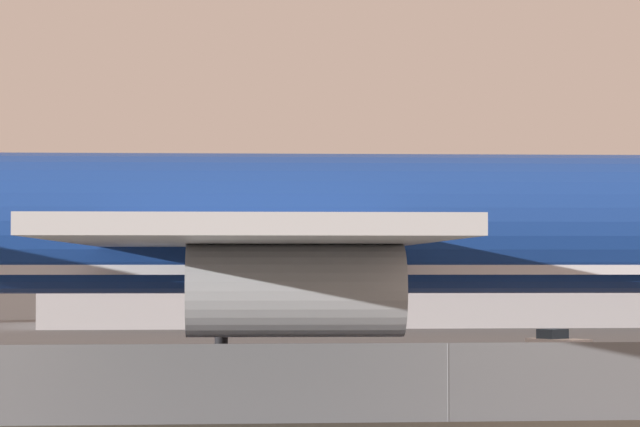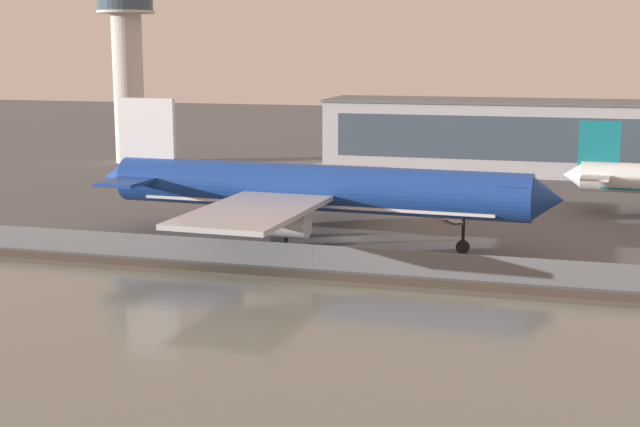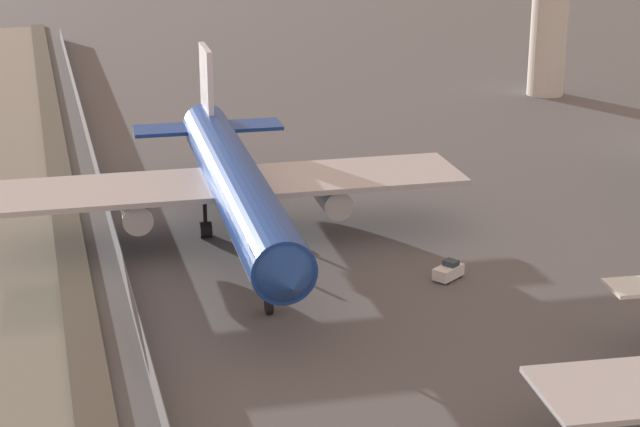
{
  "view_description": "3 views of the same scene",
  "coord_description": "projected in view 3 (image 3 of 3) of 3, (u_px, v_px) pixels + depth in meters",
  "views": [
    {
      "loc": [
        -8.3,
        -62.97,
        5.07
      ],
      "look_at": [
        -2.61,
        -0.35,
        7.25
      ],
      "focal_mm": 85.0,
      "sensor_mm": 36.0,
      "label": 1
    },
    {
      "loc": [
        25.93,
        -103.84,
        22.96
      ],
      "look_at": [
        -4.41,
        2.42,
        2.47
      ],
      "focal_mm": 50.0,
      "sensor_mm": 36.0,
      "label": 2
    },
    {
      "loc": [
        99.11,
        -22.84,
        38.7
      ],
      "look_at": [
        4.06,
        3.18,
        5.3
      ],
      "focal_mm": 60.0,
      "sensor_mm": 36.0,
      "label": 3
    }
  ],
  "objects": [
    {
      "name": "perimeter_fence",
      "position": [
        120.0,
        256.0,
        104.24
      ],
      "size": [
        280.0,
        0.1,
        2.66
      ],
      "color": "slate",
      "rests_on": "ground"
    },
    {
      "name": "baggage_tug",
      "position": [
        449.0,
        271.0,
        101.81
      ],
      "size": [
        3.12,
        3.55,
        1.8
      ],
      "color": "white",
      "rests_on": "ground"
    },
    {
      "name": "shoreline_seawall",
      "position": [
        73.0,
        271.0,
        103.46
      ],
      "size": [
        320.0,
        3.0,
        0.5
      ],
      "color": "#474238",
      "rests_on": "ground"
    },
    {
      "name": "cargo_jet_blue",
      "position": [
        235.0,
        183.0,
        109.37
      ],
      "size": [
        57.25,
        48.86,
        17.04
      ],
      "color": "#193D93",
      "rests_on": "ground"
    },
    {
      "name": "ground_plane",
      "position": [
        279.0,
        253.0,
        108.67
      ],
      "size": [
        500.0,
        500.0,
        0.0
      ],
      "primitive_type": "plane",
      "color": "#565659"
    }
  ]
}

